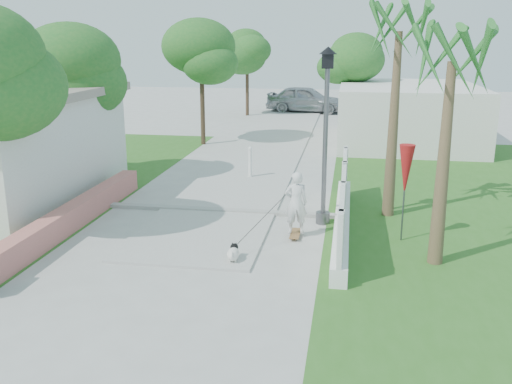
% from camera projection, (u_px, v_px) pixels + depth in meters
% --- Properties ---
extents(ground, '(90.00, 90.00, 0.00)m').
position_uv_depth(ground, '(140.00, 312.00, 9.97)').
color(ground, '#B7B7B2').
rests_on(ground, ground).
extents(path_strip, '(3.20, 36.00, 0.06)m').
position_uv_depth(path_strip, '(280.00, 131.00, 29.00)').
color(path_strip, '#B7B7B2').
rests_on(path_strip, ground).
extents(curb, '(6.50, 0.25, 0.10)m').
position_uv_depth(curb, '(218.00, 210.00, 15.67)').
color(curb, '#999993').
rests_on(curb, ground).
extents(grass_left, '(8.00, 20.00, 0.01)m').
position_uv_depth(grass_left, '(24.00, 184.00, 18.69)').
color(grass_left, '#2F6620').
rests_on(grass_left, ground).
extents(grass_right, '(8.00, 20.00, 0.01)m').
position_uv_depth(grass_right, '(469.00, 203.00, 16.47)').
color(grass_right, '#2F6620').
rests_on(grass_right, ground).
extents(pink_wall, '(0.45, 8.20, 0.80)m').
position_uv_depth(pink_wall, '(62.00, 223.00, 13.79)').
color(pink_wall, '#CA6D67').
rests_on(pink_wall, ground).
extents(lattice_fence, '(0.35, 7.00, 1.50)m').
position_uv_depth(lattice_fence, '(343.00, 210.00, 14.05)').
color(lattice_fence, white).
rests_on(lattice_fence, ground).
extents(building_right, '(6.00, 8.00, 2.60)m').
position_uv_depth(building_right, '(407.00, 114.00, 25.81)').
color(building_right, silver).
rests_on(building_right, ground).
extents(street_lamp, '(0.44, 0.44, 4.44)m').
position_uv_depth(street_lamp, '(326.00, 130.00, 14.11)').
color(street_lamp, '#59595E').
rests_on(street_lamp, ground).
extents(bollard, '(0.14, 0.14, 1.09)m').
position_uv_depth(bollard, '(250.00, 161.00, 19.30)').
color(bollard, white).
rests_on(bollard, ground).
extents(patio_umbrella, '(0.36, 0.36, 2.30)m').
position_uv_depth(patio_umbrella, '(406.00, 171.00, 13.05)').
color(patio_umbrella, '#59595E').
rests_on(patio_umbrella, ground).
extents(tree_left_mid, '(3.20, 3.20, 4.85)m').
position_uv_depth(tree_left_mid, '(65.00, 75.00, 17.99)').
color(tree_left_mid, '#4C3826').
rests_on(tree_left_mid, ground).
extents(tree_path_left, '(3.40, 3.40, 5.23)m').
position_uv_depth(tree_path_left, '(202.00, 57.00, 24.65)').
color(tree_path_left, '#4C3826').
rests_on(tree_path_left, ground).
extents(tree_path_right, '(3.00, 3.00, 4.79)m').
position_uv_depth(tree_path_right, '(347.00, 62.00, 27.56)').
color(tree_path_right, '#4C3826').
rests_on(tree_path_right, ground).
extents(tree_path_far, '(3.20, 3.20, 5.17)m').
position_uv_depth(tree_path_far, '(247.00, 52.00, 34.14)').
color(tree_path_far, '#4C3826').
rests_on(tree_path_far, ground).
extents(palm_far, '(1.80, 1.80, 5.30)m').
position_uv_depth(palm_far, '(398.00, 44.00, 14.25)').
color(palm_far, brown).
rests_on(palm_far, ground).
extents(palm_near, '(1.80, 1.80, 4.70)m').
position_uv_depth(palm_near, '(451.00, 74.00, 11.12)').
color(palm_near, brown).
rests_on(palm_near, ground).
extents(skateboarder, '(1.45, 2.09, 1.61)m').
position_uv_depth(skateboarder, '(269.00, 216.00, 13.03)').
color(skateboarder, olive).
rests_on(skateboarder, ground).
extents(dog, '(0.29, 0.58, 0.40)m').
position_uv_depth(dog, '(233.00, 253.00, 12.11)').
color(dog, silver).
rests_on(dog, ground).
extents(parked_car, '(5.11, 2.42, 1.69)m').
position_uv_depth(parked_car, '(306.00, 99.00, 36.31)').
color(parked_car, '#9FA1A6').
rests_on(parked_car, ground).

